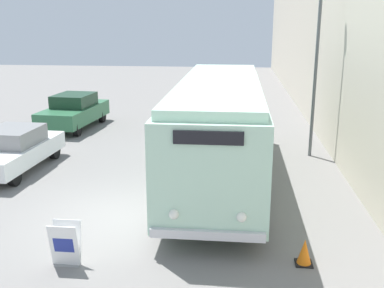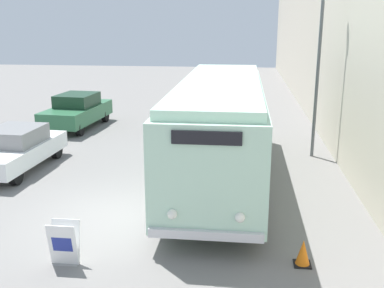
{
  "view_description": "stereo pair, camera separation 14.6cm",
  "coord_description": "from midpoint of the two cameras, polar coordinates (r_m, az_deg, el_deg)",
  "views": [
    {
      "loc": [
        3.32,
        -10.51,
        4.96
      ],
      "look_at": [
        2.16,
        0.81,
        1.83
      ],
      "focal_mm": 42.0,
      "sensor_mm": 36.0,
      "label": 1
    },
    {
      "loc": [
        3.47,
        -10.5,
        4.96
      ],
      "look_at": [
        2.16,
        0.81,
        1.83
      ],
      "focal_mm": 42.0,
      "sensor_mm": 36.0,
      "label": 2
    }
  ],
  "objects": [
    {
      "name": "vintage_bus",
      "position": [
        14.3,
        3.9,
        2.55
      ],
      "size": [
        2.59,
        10.66,
        3.19
      ],
      "color": "black",
      "rests_on": "ground_plane"
    },
    {
      "name": "traffic_cone",
      "position": [
        9.94,
        14.34,
        -13.24
      ],
      "size": [
        0.36,
        0.36,
        0.57
      ],
      "color": "black",
      "rests_on": "ground_plane"
    },
    {
      "name": "sign_board",
      "position": [
        9.94,
        -15.52,
        -12.13
      ],
      "size": [
        0.61,
        0.36,
        0.96
      ],
      "color": "gray",
      "rests_on": "ground_plane"
    },
    {
      "name": "streetlamp",
      "position": [
        16.98,
        16.22,
        12.8
      ],
      "size": [
        0.36,
        0.36,
        6.8
      ],
      "color": "#595E60",
      "rests_on": "ground_plane"
    },
    {
      "name": "parked_car_near",
      "position": [
        16.52,
        -21.3,
        -0.54
      ],
      "size": [
        2.07,
        4.33,
        1.44
      ],
      "rotation": [
        0.0,
        0.0,
        -0.04
      ],
      "color": "black",
      "rests_on": "ground_plane"
    },
    {
      "name": "parked_car_mid",
      "position": [
        22.15,
        -14.21,
        4.12
      ],
      "size": [
        2.26,
        4.47,
        1.61
      ],
      "rotation": [
        0.0,
        0.0,
        -0.09
      ],
      "color": "black",
      "rests_on": "ground_plane"
    },
    {
      "name": "ground_plane",
      "position": [
        12.1,
        -10.44,
        -9.09
      ],
      "size": [
        80.0,
        80.0,
        0.0
      ],
      "primitive_type": "plane",
      "color": "slate"
    },
    {
      "name": "building_wall_right",
      "position": [
        20.86,
        17.02,
        11.51
      ],
      "size": [
        0.3,
        60.0,
        7.58
      ],
      "color": "beige",
      "rests_on": "ground_plane"
    }
  ]
}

